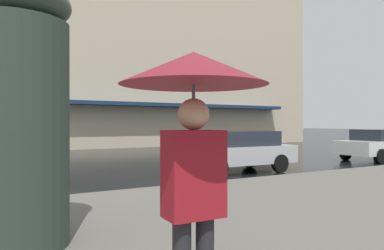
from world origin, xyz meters
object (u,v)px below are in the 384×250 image
(billboard_column, at_px, (17,112))
(pedestrian_in_red_jacket, at_px, (194,106))
(car_silver, at_px, (237,150))
(car_white, at_px, (380,144))

(billboard_column, distance_m, pedestrian_in_red_jacket, 2.84)
(car_silver, bearing_deg, billboard_column, 125.77)
(billboard_column, xyz_separation_m, car_silver, (5.06, -7.03, -1.05))
(car_silver, bearing_deg, car_white, -90.00)
(car_silver, xyz_separation_m, pedestrian_in_red_jacket, (-7.73, 6.06, 1.02))
(car_silver, bearing_deg, pedestrian_in_red_jacket, 141.90)
(car_white, relative_size, car_silver, 1.00)
(billboard_column, relative_size, car_silver, 0.79)
(billboard_column, relative_size, pedestrian_in_red_jacket, 1.61)
(billboard_column, bearing_deg, pedestrian_in_red_jacket, -160.06)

